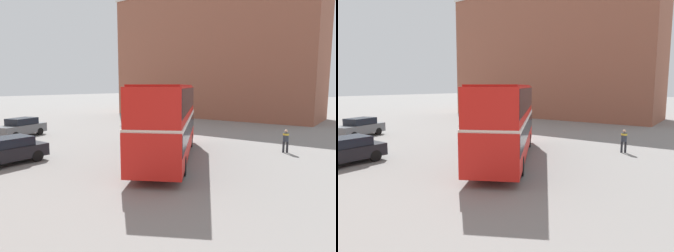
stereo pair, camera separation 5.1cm
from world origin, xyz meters
The scene contains 6 objects.
ground_plane centered at (0.00, 0.00, 0.00)m, with size 240.00×240.00×0.00m, color gray.
building_row_right centered at (24.91, 9.03, 8.86)m, with size 9.71×29.11×17.70m.
double_decker_bus centered at (-0.20, -0.79, 2.54)m, with size 11.20×7.64×4.44m.
pedestrian_foreground centered at (5.64, -6.15, 0.94)m, with size 0.51×0.51×1.54m.
parked_car_kerb_near centered at (-1.12, 14.19, 0.81)m, with size 4.55×2.72×1.61m.
parked_car_side_street centered at (-6.38, 5.86, 0.78)m, with size 3.95×1.95×1.51m.
Camera 2 is at (-14.60, -11.10, 4.37)m, focal length 32.00 mm.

